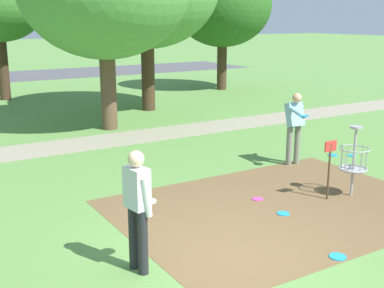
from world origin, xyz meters
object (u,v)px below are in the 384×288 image
at_px(player_foreground_watching, 295,124).
at_px(tree_mid_center, 223,5).
at_px(player_waiting_left, 137,204).
at_px(frisbee_scattered_a, 352,155).
at_px(frisbee_by_tee, 338,257).
at_px(frisbee_far_left, 283,214).
at_px(frisbee_far_right, 333,155).
at_px(disc_golf_basket, 351,159).
at_px(frisbee_scattered_b, 258,199).

height_order(player_foreground_watching, tree_mid_center, tree_mid_center).
distance_m(player_waiting_left, frisbee_scattered_a, 7.66).
xyz_separation_m(player_foreground_watching, frisbee_by_tee, (-2.72, -3.94, -0.98)).
relative_size(player_foreground_watching, frisbee_scattered_a, 8.23).
xyz_separation_m(frisbee_far_left, frisbee_far_right, (3.69, 2.33, 0.00)).
relative_size(player_foreground_watching, frisbee_by_tee, 6.86).
height_order(frisbee_by_tee, frisbee_scattered_a, same).
xyz_separation_m(frisbee_far_right, tree_mid_center, (4.50, 11.45, 3.94)).
bearing_deg(tree_mid_center, frisbee_by_tee, -119.20).
bearing_deg(frisbee_far_left, disc_golf_basket, 1.75).
bearing_deg(tree_mid_center, disc_golf_basket, -115.26).
relative_size(player_waiting_left, frisbee_far_left, 7.56).
xyz_separation_m(disc_golf_basket, frisbee_scattered_b, (-1.64, 0.76, -0.74)).
height_order(frisbee_scattered_a, tree_mid_center, tree_mid_center).
relative_size(frisbee_far_right, frisbee_scattered_b, 1.11).
xyz_separation_m(frisbee_scattered_a, frisbee_scattered_b, (-4.00, -1.24, 0.00)).
distance_m(disc_golf_basket, player_waiting_left, 4.83).
xyz_separation_m(frisbee_far_left, tree_mid_center, (8.19, 13.77, 3.94)).
distance_m(disc_golf_basket, frisbee_scattered_b, 1.96).
bearing_deg(player_waiting_left, disc_golf_basket, 6.83).
bearing_deg(frisbee_scattered_a, frisbee_far_right, 144.38).
bearing_deg(frisbee_by_tee, frisbee_scattered_a, 39.53).
height_order(player_waiting_left, frisbee_scattered_b, player_waiting_left).
bearing_deg(disc_golf_basket, tree_mid_center, 64.74).
bearing_deg(tree_mid_center, frisbee_far_left, -120.75).
relative_size(disc_golf_basket, tree_mid_center, 0.24).
height_order(frisbee_far_right, frisbee_scattered_b, same).
bearing_deg(frisbee_scattered_b, frisbee_scattered_a, 17.16).
bearing_deg(frisbee_far_right, tree_mid_center, 68.55).
distance_m(frisbee_by_tee, tree_mid_center, 18.13).
distance_m(frisbee_scattered_a, frisbee_scattered_b, 4.19).
bearing_deg(tree_mid_center, frisbee_scattered_a, -109.34).
relative_size(player_waiting_left, frisbee_far_right, 7.10).
xyz_separation_m(player_foreground_watching, frisbee_far_right, (1.41, 0.07, -0.98)).
bearing_deg(player_foreground_watching, frisbee_far_left, -135.30).
height_order(frisbee_by_tee, frisbee_far_left, same).
height_order(disc_golf_basket, tree_mid_center, tree_mid_center).
bearing_deg(player_foreground_watching, frisbee_by_tee, -124.67).
bearing_deg(frisbee_scattered_a, player_waiting_left, -160.21).
xyz_separation_m(disc_golf_basket, frisbee_scattered_a, (2.36, 2.00, -0.74)).
distance_m(frisbee_far_left, frisbee_far_right, 4.37).
bearing_deg(tree_mid_center, player_foreground_watching, -117.17).
distance_m(disc_golf_basket, player_foreground_watching, 2.29).
bearing_deg(frisbee_far_right, player_waiting_left, -157.18).
height_order(frisbee_far_left, frisbee_scattered_b, same).
bearing_deg(frisbee_by_tee, frisbee_far_right, 44.08).
bearing_deg(frisbee_by_tee, frisbee_scattered_b, 78.33).
height_order(disc_golf_basket, frisbee_by_tee, disc_golf_basket).
bearing_deg(frisbee_far_right, disc_golf_basket, -131.00).
relative_size(disc_golf_basket, frisbee_far_left, 6.14).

